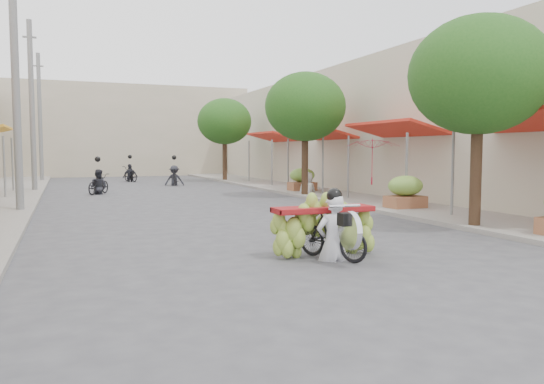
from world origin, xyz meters
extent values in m
plane|color=#4C4C50|center=(0.00, 0.00, 0.00)|extent=(120.00, 120.00, 0.00)
cube|color=gray|center=(7.00, 15.00, 0.06)|extent=(4.00, 60.00, 0.12)
cylinder|color=slate|center=(-6.30, 17.20, 1.27)|extent=(0.08, 0.08, 2.55)
cylinder|color=slate|center=(-6.30, 20.80, 1.27)|extent=(0.08, 0.08, 2.55)
cube|color=beige|center=(12.00, 14.00, 3.00)|extent=(8.00, 40.00, 6.00)
cube|color=red|center=(7.12, 4.00, 2.75)|extent=(1.77, 4.20, 0.53)
cylinder|color=slate|center=(6.30, 5.90, 1.27)|extent=(0.08, 0.08, 2.55)
cube|color=red|center=(7.12, 10.00, 2.75)|extent=(1.77, 4.20, 0.53)
cylinder|color=slate|center=(6.30, 8.10, 1.27)|extent=(0.08, 0.08, 2.55)
cylinder|color=slate|center=(6.30, 11.90, 1.27)|extent=(0.08, 0.08, 2.55)
cube|color=red|center=(7.12, 16.00, 2.75)|extent=(1.77, 4.20, 0.53)
cylinder|color=slate|center=(6.30, 14.10, 1.27)|extent=(0.08, 0.08, 2.55)
cylinder|color=slate|center=(6.30, 17.90, 1.27)|extent=(0.08, 0.08, 2.55)
cube|color=red|center=(7.12, 22.00, 2.75)|extent=(1.77, 4.20, 0.53)
cylinder|color=slate|center=(6.30, 20.10, 1.27)|extent=(0.08, 0.08, 2.55)
cylinder|color=slate|center=(6.30, 23.90, 1.27)|extent=(0.08, 0.08, 2.55)
cube|color=#B7A990|center=(0.00, 38.00, 3.50)|extent=(20.00, 6.00, 7.00)
cylinder|color=slate|center=(-5.40, 12.00, 4.00)|extent=(0.24, 0.24, 8.00)
cylinder|color=slate|center=(-5.40, 21.00, 4.00)|extent=(0.24, 0.24, 8.00)
cube|color=slate|center=(-5.40, 21.00, 7.20)|extent=(0.60, 0.08, 0.08)
cylinder|color=slate|center=(-5.40, 30.00, 4.00)|extent=(0.24, 0.24, 8.00)
cube|color=slate|center=(-5.40, 30.00, 7.20)|extent=(0.60, 0.08, 0.08)
cylinder|color=#3A2719|center=(5.40, 4.00, 1.60)|extent=(0.28, 0.28, 3.20)
ellipsoid|color=#255519|center=(5.40, 4.00, 3.80)|extent=(3.40, 3.40, 2.90)
cylinder|color=#3A2719|center=(5.40, 14.00, 1.60)|extent=(0.28, 0.28, 3.20)
ellipsoid|color=#255519|center=(5.40, 14.00, 3.80)|extent=(3.40, 3.40, 2.90)
cylinder|color=#3A2719|center=(5.40, 26.00, 1.60)|extent=(0.28, 0.28, 3.20)
ellipsoid|color=#255519|center=(5.40, 26.00, 3.80)|extent=(3.40, 3.40, 2.90)
cube|color=brown|center=(6.20, 8.00, 0.37)|extent=(1.20, 0.80, 0.50)
ellipsoid|color=#75A63E|center=(6.20, 8.00, 0.95)|extent=(1.20, 0.88, 0.66)
cube|color=brown|center=(6.20, 16.00, 0.37)|extent=(1.20, 0.80, 0.50)
ellipsoid|color=#75A63E|center=(6.20, 16.00, 0.95)|extent=(1.20, 0.88, 0.66)
imported|color=black|center=(0.39, 2.08, 0.46)|extent=(1.05, 1.61, 0.92)
cylinder|color=silver|center=(0.39, 1.43, 0.62)|extent=(0.10, 0.66, 0.66)
cube|color=black|center=(0.39, 1.53, 0.80)|extent=(0.28, 0.22, 0.22)
cylinder|color=silver|center=(0.39, 1.63, 1.02)|extent=(0.60, 0.05, 0.05)
cube|color=maroon|center=(0.39, 2.43, 0.88)|extent=(1.91, 0.55, 0.10)
imported|color=silver|center=(0.39, 2.03, 1.19)|extent=(0.64, 0.48, 1.79)
sphere|color=black|center=(0.39, 2.00, 2.06)|extent=(0.28, 0.28, 0.28)
imported|color=#B71832|center=(5.95, 9.60, 2.43)|extent=(2.32, 2.32, 1.67)
imported|color=silver|center=(6.01, 15.04, 1.03)|extent=(0.93, 0.59, 1.81)
imported|color=black|center=(-2.67, 18.71, 0.46)|extent=(1.37, 1.71, 0.92)
imported|color=#27282F|center=(-2.67, 18.71, 1.12)|extent=(0.93, 0.83, 1.65)
sphere|color=black|center=(-2.67, 18.71, 1.58)|extent=(0.26, 0.26, 0.26)
imported|color=black|center=(1.68, 23.37, 0.52)|extent=(0.70, 1.80, 1.03)
imported|color=#27282F|center=(1.68, 23.37, 1.12)|extent=(1.11, 0.67, 1.65)
sphere|color=black|center=(1.68, 23.37, 1.58)|extent=(0.26, 0.26, 0.26)
imported|color=black|center=(-0.21, 27.99, 0.49)|extent=(1.11, 1.84, 0.97)
imported|color=#27282F|center=(-0.21, 27.99, 1.12)|extent=(1.08, 0.80, 1.65)
sphere|color=black|center=(-0.21, 27.99, 1.58)|extent=(0.26, 0.26, 0.26)
camera|label=1|loc=(-4.07, -6.33, 1.97)|focal=35.00mm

